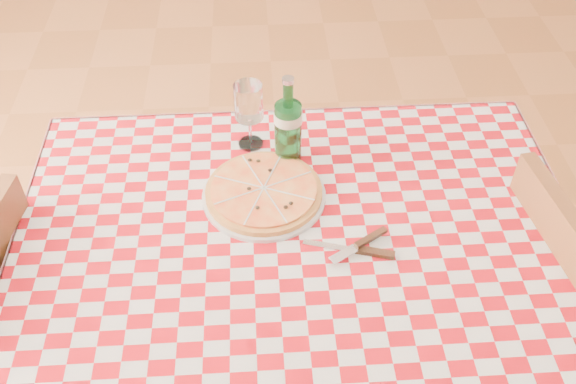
% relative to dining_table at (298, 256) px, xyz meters
% --- Properties ---
extents(dining_table, '(1.20, 0.80, 0.75)m').
position_rel_dining_table_xyz_m(dining_table, '(0.00, 0.00, 0.00)').
color(dining_table, brown).
rests_on(dining_table, ground).
extents(tablecloth, '(1.30, 0.90, 0.01)m').
position_rel_dining_table_xyz_m(tablecloth, '(0.00, 0.00, 0.09)').
color(tablecloth, '#A10912').
rests_on(tablecloth, dining_table).
extents(chair_near, '(0.44, 0.44, 0.86)m').
position_rel_dining_table_xyz_m(chair_near, '(0.67, -0.07, -0.16)').
color(chair_near, brown).
rests_on(chair_near, ground).
extents(pizza_plate, '(0.39, 0.39, 0.04)m').
position_rel_dining_table_xyz_m(pizza_plate, '(-0.08, 0.11, 0.12)').
color(pizza_plate, '#C38741').
rests_on(pizza_plate, tablecloth).
extents(water_bottle, '(0.09, 0.09, 0.25)m').
position_rel_dining_table_xyz_m(water_bottle, '(-0.01, 0.24, 0.22)').
color(water_bottle, '#18612A').
rests_on(water_bottle, tablecloth).
extents(wine_glass, '(0.07, 0.07, 0.19)m').
position_rel_dining_table_xyz_m(wine_glass, '(-0.10, 0.31, 0.19)').
color(wine_glass, white).
rests_on(wine_glass, tablecloth).
extents(cutlery, '(0.25, 0.22, 0.02)m').
position_rel_dining_table_xyz_m(cutlery, '(0.12, -0.08, 0.11)').
color(cutlery, silver).
rests_on(cutlery, tablecloth).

